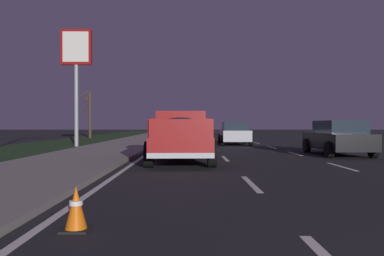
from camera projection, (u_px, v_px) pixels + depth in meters
The scene contains 11 objects.
ground at pixel (233, 143), 28.34m from camera, with size 144.00×144.00×0.00m, color black.
sidewalk_shoulder at pixel (132, 142), 28.31m from camera, with size 108.00×4.00×0.12m, color gray.
grass_verge at pixel (64, 143), 28.28m from camera, with size 108.00×6.00×0.01m, color #1E3819.
lane_markings at pixel (191, 141), 31.33m from camera, with size 108.00×7.04×0.01m.
pickup_truck at pixel (181, 135), 14.01m from camera, with size 5.47×2.37×1.87m.
sedan_red at pixel (189, 132), 31.34m from camera, with size 4.44×2.09×1.54m.
sedan_silver at pixel (234, 133), 25.84m from camera, with size 4.43×2.08×1.54m.
sedan_black at pixel (338, 138), 17.01m from camera, with size 4.40×2.02×1.54m.
gas_price_sign at pixel (76, 58), 23.74m from camera, with size 0.27×1.90×7.27m.
bare_tree_far at pixel (89, 113), 38.38m from camera, with size 1.42×1.31×4.88m.
traffic_cone_near at pixel (76, 209), 4.94m from camera, with size 0.36×0.36×0.58m.
Camera 1 is at (-1.32, 3.16, 1.37)m, focal length 35.83 mm.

